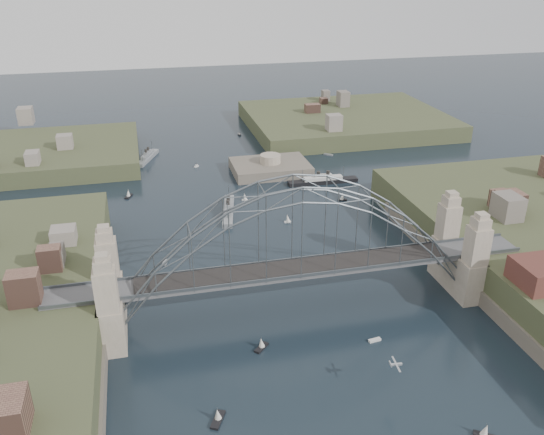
% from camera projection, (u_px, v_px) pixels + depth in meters
% --- Properties ---
extents(ground, '(500.00, 500.00, 0.00)m').
position_uv_depth(ground, '(295.00, 309.00, 102.74)').
color(ground, black).
rests_on(ground, ground).
extents(bridge, '(84.00, 13.80, 24.60)m').
position_uv_depth(bridge, '(297.00, 248.00, 97.59)').
color(bridge, '#535356').
rests_on(bridge, ground).
extents(headland_nw, '(60.00, 45.00, 9.00)m').
position_uv_depth(headland_nw, '(39.00, 161.00, 174.78)').
color(headland_nw, '#3D4427').
rests_on(headland_nw, ground).
extents(headland_ne, '(70.00, 55.00, 9.50)m').
position_uv_depth(headland_ne, '(346.00, 126.00, 210.21)').
color(headland_ne, '#3D4427').
rests_on(headland_ne, ground).
extents(fort_island, '(22.00, 16.00, 9.40)m').
position_uv_depth(fort_island, '(270.00, 173.00, 167.26)').
color(fort_island, '#5E5549').
rests_on(fort_island, ground).
extents(naval_cruiser_near, '(5.79, 17.90, 5.33)m').
position_uv_depth(naval_cruiser_near, '(228.00, 210.00, 140.40)').
color(naval_cruiser_near, gray).
rests_on(naval_cruiser_near, ground).
extents(naval_cruiser_far, '(7.49, 14.71, 5.07)m').
position_uv_depth(naval_cruiser_far, '(148.00, 157.00, 177.16)').
color(naval_cruiser_far, gray).
rests_on(naval_cruiser_far, ground).
extents(ocean_liner, '(19.72, 3.10, 4.83)m').
position_uv_depth(ocean_liner, '(323.00, 181.00, 158.87)').
color(ocean_liner, black).
rests_on(ocean_liner, ground).
extents(aeroplane, '(1.84, 3.41, 0.49)m').
position_uv_depth(aeroplane, '(395.00, 364.00, 80.18)').
color(aeroplane, '#B1B4B8').
extents(small_boat_a, '(1.47, 2.58, 0.45)m').
position_uv_depth(small_boat_a, '(165.00, 263.00, 117.74)').
color(small_boat_a, silver).
rests_on(small_boat_a, ground).
extents(small_boat_b, '(1.65, 1.17, 2.38)m').
position_uv_depth(small_boat_b, '(288.00, 219.00, 135.32)').
color(small_boat_b, silver).
rests_on(small_boat_b, ground).
extents(small_boat_c, '(2.80, 2.82, 2.38)m').
position_uv_depth(small_boat_c, '(261.00, 345.00, 91.99)').
color(small_boat_c, silver).
rests_on(small_boat_c, ground).
extents(small_boat_d, '(2.48, 1.30, 2.38)m').
position_uv_depth(small_boat_d, '(342.00, 197.00, 147.64)').
color(small_boat_d, silver).
rests_on(small_boat_d, ground).
extents(small_boat_e, '(2.24, 3.37, 2.38)m').
position_uv_depth(small_boat_e, '(128.00, 194.00, 149.81)').
color(small_boat_e, silver).
rests_on(small_boat_e, ground).
extents(small_boat_f, '(1.60, 1.32, 2.38)m').
position_uv_depth(small_boat_f, '(245.00, 197.00, 147.37)').
color(small_boat_f, silver).
rests_on(small_boat_f, ground).
extents(small_boat_g, '(2.89, 2.37, 2.38)m').
position_uv_depth(small_boat_g, '(485.00, 432.00, 75.07)').
color(small_boat_g, silver).
rests_on(small_boat_g, ground).
extents(small_boat_h, '(1.59, 1.63, 1.43)m').
position_uv_depth(small_boat_h, '(196.00, 166.00, 171.13)').
color(small_boat_h, silver).
rests_on(small_boat_h, ground).
extents(small_boat_i, '(1.97, 1.94, 2.38)m').
position_uv_depth(small_boat_i, '(436.00, 256.00, 118.65)').
color(small_boat_i, silver).
rests_on(small_boat_i, ground).
extents(small_boat_j, '(2.59, 3.62, 2.38)m').
position_uv_depth(small_boat_j, '(218.00, 417.00, 77.71)').
color(small_boat_j, silver).
rests_on(small_boat_j, ground).
extents(small_boat_k, '(0.92, 1.86, 1.43)m').
position_uv_depth(small_boat_k, '(239.00, 134.00, 201.38)').
color(small_boat_k, silver).
rests_on(small_boat_k, ground).
extents(small_boat_l, '(1.85, 3.06, 0.45)m').
position_uv_depth(small_boat_l, '(64.00, 256.00, 120.38)').
color(small_boat_l, silver).
rests_on(small_boat_l, ground).
extents(small_boat_m, '(2.19, 0.98, 0.45)m').
position_uv_depth(small_boat_m, '(375.00, 340.00, 94.05)').
color(small_boat_m, silver).
rests_on(small_boat_m, ground).
extents(small_boat_n, '(2.81, 2.72, 0.45)m').
position_uv_depth(small_boat_n, '(328.00, 155.00, 181.43)').
color(small_boat_n, silver).
rests_on(small_boat_n, ground).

